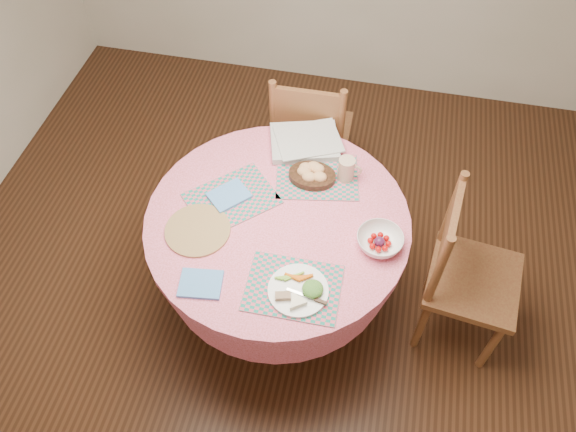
% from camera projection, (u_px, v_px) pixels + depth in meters
% --- Properties ---
extents(ground, '(4.00, 4.00, 0.00)m').
position_uv_depth(ground, '(279.00, 298.00, 3.20)').
color(ground, '#331C0F').
rests_on(ground, ground).
extents(room_envelope, '(4.01, 4.01, 2.71)m').
position_uv_depth(room_envelope, '(273.00, 40.00, 1.84)').
color(room_envelope, silver).
rests_on(room_envelope, ground).
extents(dining_table, '(1.24, 1.24, 0.75)m').
position_uv_depth(dining_table, '(278.00, 242.00, 2.76)').
color(dining_table, pink).
rests_on(dining_table, ground).
extents(chair_right, '(0.48, 0.50, 0.98)m').
position_uv_depth(chair_right, '(464.00, 272.00, 2.70)').
color(chair_right, brown).
rests_on(chair_right, ground).
extents(chair_back, '(0.46, 0.44, 0.97)m').
position_uv_depth(chair_back, '(310.00, 134.00, 3.28)').
color(chair_back, brown).
rests_on(chair_back, ground).
extents(placemat_front, '(0.40, 0.31, 0.01)m').
position_uv_depth(placemat_front, '(293.00, 288.00, 2.37)').
color(placemat_front, '#16806D').
rests_on(placemat_front, dining_table).
extents(placemat_left, '(0.50, 0.49, 0.01)m').
position_uv_depth(placemat_left, '(232.00, 199.00, 2.67)').
color(placemat_left, '#16806D').
rests_on(placemat_left, dining_table).
extents(placemat_back, '(0.45, 0.37, 0.01)m').
position_uv_depth(placemat_back, '(317.00, 177.00, 2.75)').
color(placemat_back, '#16806D').
rests_on(placemat_back, dining_table).
extents(wicker_trivet, '(0.30, 0.30, 0.01)m').
position_uv_depth(wicker_trivet, '(198.00, 230.00, 2.55)').
color(wicker_trivet, '#92623F').
rests_on(wicker_trivet, dining_table).
extents(napkin_near, '(0.20, 0.16, 0.01)m').
position_uv_depth(napkin_near, '(201.00, 284.00, 2.38)').
color(napkin_near, '#538FD6').
rests_on(napkin_near, dining_table).
extents(napkin_far, '(0.23, 0.23, 0.01)m').
position_uv_depth(napkin_far, '(229.00, 195.00, 2.67)').
color(napkin_far, '#538FD6').
rests_on(napkin_far, placemat_left).
extents(dinner_plate, '(0.26, 0.26, 0.05)m').
position_uv_depth(dinner_plate, '(300.00, 291.00, 2.34)').
color(dinner_plate, white).
rests_on(dinner_plate, placemat_front).
extents(bread_bowl, '(0.23, 0.23, 0.08)m').
position_uv_depth(bread_bowl, '(312.00, 173.00, 2.72)').
color(bread_bowl, black).
rests_on(bread_bowl, placemat_back).
extents(latte_mug, '(0.12, 0.08, 0.12)m').
position_uv_depth(latte_mug, '(347.00, 169.00, 2.70)').
color(latte_mug, tan).
rests_on(latte_mug, placemat_back).
extents(fruit_bowl, '(0.21, 0.21, 0.06)m').
position_uv_depth(fruit_bowl, '(380.00, 241.00, 2.48)').
color(fruit_bowl, white).
rests_on(fruit_bowl, dining_table).
extents(newspaper_stack, '(0.42, 0.36, 0.04)m').
position_uv_depth(newspaper_stack, '(305.00, 141.00, 2.87)').
color(newspaper_stack, silver).
rests_on(newspaper_stack, dining_table).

